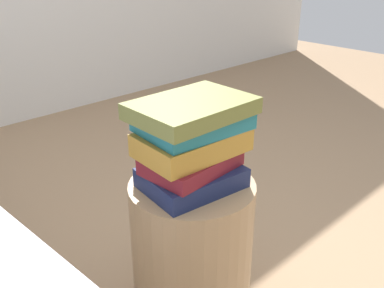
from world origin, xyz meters
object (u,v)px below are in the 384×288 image
Objects in this scene: book_olive at (191,108)px; book_maroon at (191,162)px; side_table at (192,254)px; book_teal at (193,122)px; book_ochre at (190,142)px; book_navy at (192,178)px.

book_maroon is at bearing -128.45° from book_olive.
side_table is 0.41m from book_teal.
book_olive is at bearing 86.67° from side_table.
book_maroon reaches higher than side_table.
book_teal reaches higher than book_ochre.
book_navy is at bearing 3.13° from book_maroon.
book_olive is (0.00, 0.00, 0.09)m from book_ochre.
book_teal is 0.04m from book_olive.
side_table is 1.75× the size of book_teal.
book_teal reaches higher than book_maroon.
book_navy is at bearing -125.05° from book_olive.
book_ochre is at bearing -150.28° from book_olive.
book_ochre is (-0.00, 0.00, 0.35)m from side_table.
book_teal is 0.90× the size of book_olive.
book_maroon is at bearing -166.40° from book_navy.
side_table is 1.57× the size of book_olive.
book_navy reaches higher than side_table.
side_table is 1.70× the size of book_ochre.
book_ochre is 0.09m from book_olive.
side_table is at bearing 48.97° from book_navy.
book_ochre is at bearing 74.42° from book_navy.
book_olive reaches higher than side_table.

